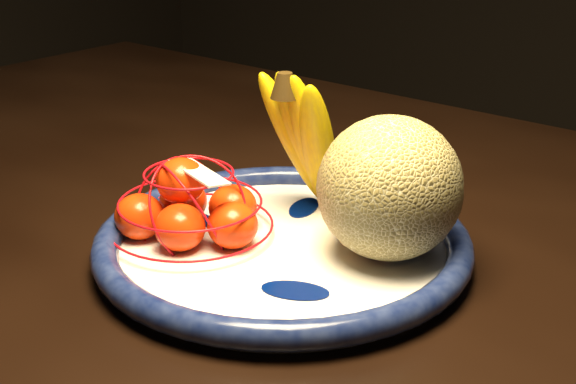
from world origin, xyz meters
The scene contains 6 objects.
dining_table centered at (0.07, -0.03, 0.71)m, with size 1.68×1.11×0.80m.
fruit_bowl centered at (0.24, -0.18, 0.81)m, with size 0.39×0.39×0.03m.
cantaloupe centered at (0.34, -0.14, 0.88)m, with size 0.14×0.14×0.14m, color olive.
banana_bunch centered at (0.22, -0.10, 0.90)m, with size 0.12×0.11×0.18m.
mandarin_bag centered at (0.15, -0.22, 0.84)m, with size 0.21×0.21×0.11m.
price_tag centered at (0.17, -0.22, 0.89)m, with size 0.07×0.03×0.00m, color white.
Camera 1 is at (0.66, -0.80, 1.17)m, focal length 50.00 mm.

